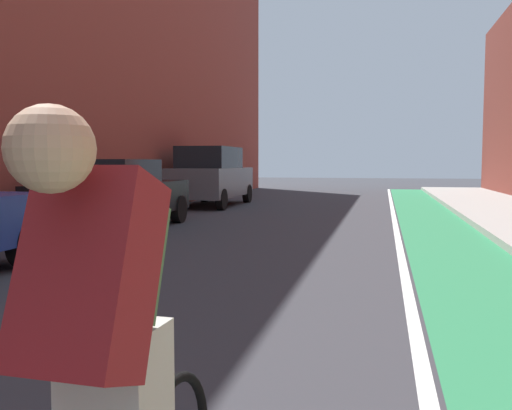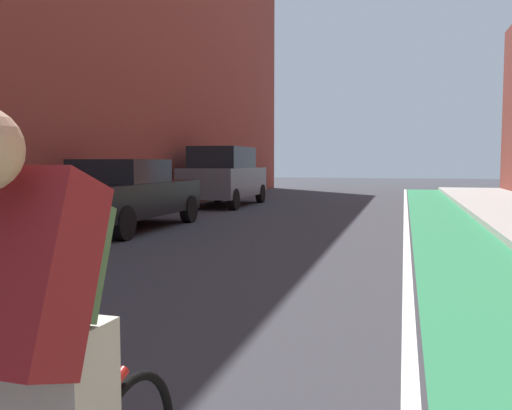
% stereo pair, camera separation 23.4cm
% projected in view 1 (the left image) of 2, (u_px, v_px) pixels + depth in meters
% --- Properties ---
extents(ground_plane, '(86.57, 86.57, 0.00)m').
position_uv_depth(ground_plane, '(246.00, 245.00, 9.86)').
color(ground_plane, '#38383D').
extents(bike_lane_paint, '(1.60, 39.35, 0.00)m').
position_uv_depth(bike_lane_paint, '(444.00, 236.00, 11.01)').
color(bike_lane_paint, '#2D8451').
rests_on(bike_lane_paint, ground).
extents(lane_divider_stripe, '(0.12, 39.35, 0.00)m').
position_uv_depth(lane_divider_stripe, '(397.00, 235.00, 11.21)').
color(lane_divider_stripe, white).
rests_on(lane_divider_stripe, ground).
extents(parked_sedan_black, '(1.84, 4.37, 1.53)m').
position_uv_depth(parked_sedan_black, '(115.00, 194.00, 12.01)').
color(parked_sedan_black, black).
rests_on(parked_sedan_black, ground).
extents(parked_suv_gray, '(1.88, 4.49, 1.98)m').
position_uv_depth(parked_suv_gray, '(212.00, 176.00, 18.72)').
color(parked_suv_gray, '#595B60').
rests_on(parked_suv_gray, ground).
extents(cyclist_mid, '(0.48, 1.71, 1.61)m').
position_uv_depth(cyclist_mid, '(100.00, 378.00, 1.60)').
color(cyclist_mid, black).
rests_on(cyclist_mid, ground).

